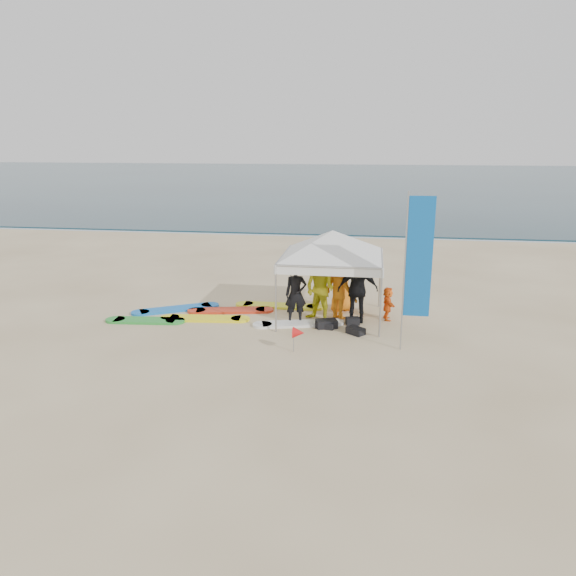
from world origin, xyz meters
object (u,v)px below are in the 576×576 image
(marker_pennant, at_px, (298,333))
(surfboard_spread, at_px, (225,314))
(person_orange_a, at_px, (340,288))
(person_seated, at_px, (388,304))
(canopy_tent, at_px, (333,231))
(person_yellow, at_px, (320,289))
(person_black_a, at_px, (296,294))
(feather_flag, at_px, (418,259))
(person_black_b, at_px, (358,290))
(person_orange_b, at_px, (342,280))

(marker_pennant, xyz_separation_m, surfboard_spread, (-2.52, 2.59, -0.46))
(person_orange_a, distance_m, marker_pennant, 2.98)
(person_seated, height_order, canopy_tent, canopy_tent)
(person_yellow, distance_m, marker_pennant, 2.57)
(person_yellow, bearing_deg, person_black_a, -128.34)
(person_seated, relative_size, surfboard_spread, 0.15)
(person_black_a, relative_size, feather_flag, 0.43)
(person_black_a, relative_size, canopy_tent, 0.43)
(surfboard_spread, bearing_deg, person_black_b, -1.15)
(person_seated, xyz_separation_m, feather_flag, (0.57, -2.33, 1.79))
(person_yellow, xyz_separation_m, person_orange_b, (0.54, 1.05, 0.00))
(person_orange_a, xyz_separation_m, person_seated, (1.35, 0.04, -0.41))
(person_black_b, height_order, canopy_tent, canopy_tent)
(person_orange_b, height_order, surfboard_spread, person_orange_b)
(person_orange_a, xyz_separation_m, marker_pennant, (-0.82, -2.84, -0.39))
(person_orange_a, bearing_deg, surfboard_spread, 41.45)
(person_seated, bearing_deg, surfboard_spread, 86.50)
(person_seated, distance_m, canopy_tent, 2.61)
(canopy_tent, xyz_separation_m, surfboard_spread, (-3.09, -0.17, -2.51))
(person_seated, relative_size, canopy_tent, 0.25)
(person_orange_a, height_order, person_seated, person_orange_a)
(person_orange_b, xyz_separation_m, surfboard_spread, (-3.33, -0.98, -0.90))
(canopy_tent, bearing_deg, person_black_a, -150.93)
(marker_pennant, bearing_deg, person_black_b, 62.22)
(person_seated, xyz_separation_m, surfboard_spread, (-4.69, -0.30, -0.44))
(surfboard_spread, bearing_deg, person_black_a, -9.43)
(person_orange_a, relative_size, marker_pennant, 2.78)
(person_orange_b, relative_size, feather_flag, 0.48)
(person_orange_b, bearing_deg, person_orange_a, 62.29)
(person_orange_a, relative_size, canopy_tent, 0.46)
(person_orange_a, bearing_deg, person_yellow, 67.69)
(person_orange_b, distance_m, surfboard_spread, 3.59)
(person_yellow, bearing_deg, person_orange_b, 90.59)
(person_orange_a, bearing_deg, person_black_b, -176.45)
(canopy_tent, distance_m, marker_pennant, 3.48)
(canopy_tent, height_order, surfboard_spread, canopy_tent)
(person_black_a, distance_m, person_orange_a, 1.34)
(person_black_b, relative_size, feather_flag, 0.50)
(person_orange_b, distance_m, canopy_tent, 1.81)
(person_orange_b, xyz_separation_m, feather_flag, (1.92, -3.01, 1.34))
(person_yellow, bearing_deg, person_orange_a, 58.52)
(person_orange_a, height_order, canopy_tent, canopy_tent)
(person_black_a, relative_size, surfboard_spread, 0.27)
(person_black_b, height_order, person_orange_b, person_black_b)
(person_yellow, distance_m, person_orange_b, 1.18)
(person_orange_b, bearing_deg, marker_pennant, 48.56)
(person_yellow, height_order, marker_pennant, person_yellow)
(person_black_a, xyz_separation_m, person_black_b, (1.70, 0.28, 0.12))
(person_orange_b, relative_size, surfboard_spread, 0.30)
(person_black_b, relative_size, surfboard_spread, 0.31)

